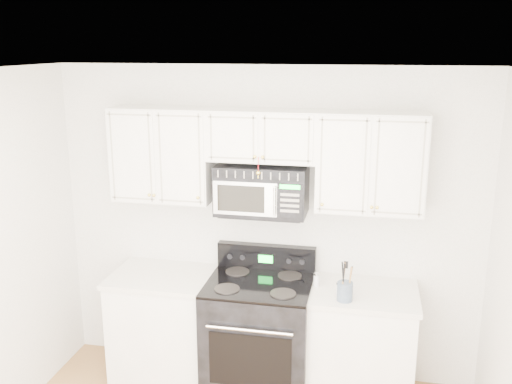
# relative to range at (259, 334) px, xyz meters

# --- Properties ---
(room) EXTENTS (3.51, 3.51, 2.61)m
(room) POSITION_rel_range_xyz_m (-0.01, -1.40, 0.82)
(room) COLOR olive
(room) RESTS_ON ground
(base_cabinet_left) EXTENTS (0.86, 0.65, 0.92)m
(base_cabinet_left) POSITION_rel_range_xyz_m (-0.81, 0.04, -0.06)
(base_cabinet_left) COLOR silver
(base_cabinet_left) RESTS_ON ground
(base_cabinet_right) EXTENTS (0.86, 0.65, 0.92)m
(base_cabinet_right) POSITION_rel_range_xyz_m (0.79, 0.04, -0.06)
(base_cabinet_right) COLOR silver
(base_cabinet_right) RESTS_ON ground
(range) EXTENTS (0.82, 0.75, 1.14)m
(range) POSITION_rel_range_xyz_m (0.00, 0.00, 0.00)
(range) COLOR black
(range) RESTS_ON ground
(upper_cabinets) EXTENTS (2.44, 0.37, 0.75)m
(upper_cabinets) POSITION_rel_range_xyz_m (-0.01, 0.18, 1.45)
(upper_cabinets) COLOR silver
(upper_cabinets) RESTS_ON ground
(microwave) EXTENTS (0.71, 0.40, 0.39)m
(microwave) POSITION_rel_range_xyz_m (-0.02, 0.16, 1.16)
(microwave) COLOR black
(microwave) RESTS_ON ground
(utensil_crock) EXTENTS (0.12, 0.12, 0.31)m
(utensil_crock) POSITION_rel_range_xyz_m (0.67, -0.17, 0.52)
(utensil_crock) COLOR slate
(utensil_crock) RESTS_ON base_cabinet_right
(shaker_salt) EXTENTS (0.05, 0.05, 0.11)m
(shaker_salt) POSITION_rel_range_xyz_m (0.44, 0.04, 0.49)
(shaker_salt) COLOR silver
(shaker_salt) RESTS_ON base_cabinet_right
(shaker_pepper) EXTENTS (0.04, 0.04, 0.11)m
(shaker_pepper) POSITION_rel_range_xyz_m (0.63, -0.08, 0.49)
(shaker_pepper) COLOR silver
(shaker_pepper) RESTS_ON base_cabinet_right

